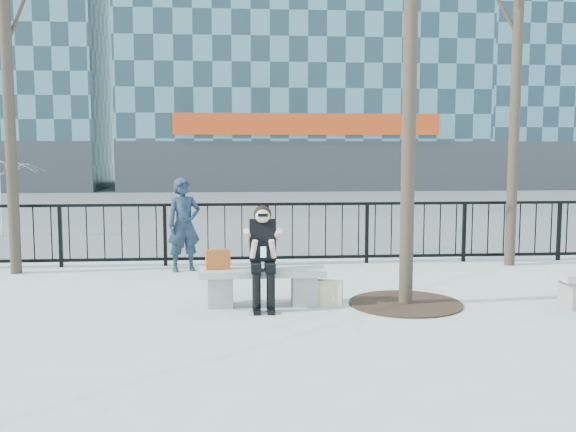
{
  "coord_description": "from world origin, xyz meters",
  "views": [
    {
      "loc": [
        -0.32,
        -8.32,
        2.07
      ],
      "look_at": [
        0.4,
        0.8,
        1.1
      ],
      "focal_mm": 40.0,
      "sensor_mm": 36.0,
      "label": 1
    }
  ],
  "objects": [
    {
      "name": "ground",
      "position": [
        0.0,
        0.0,
        0.0
      ],
      "size": [
        120.0,
        120.0,
        0.0
      ],
      "primitive_type": "plane",
      "color": "gray",
      "rests_on": "ground"
    },
    {
      "name": "seated_woman",
      "position": [
        0.0,
        -0.16,
        0.67
      ],
      "size": [
        0.5,
        0.64,
        1.34
      ],
      "color": "black",
      "rests_on": "ground"
    },
    {
      "name": "handbag",
      "position": [
        -0.58,
        0.02,
        0.62
      ],
      "size": [
        0.33,
        0.19,
        0.26
      ],
      "primitive_type": "cube",
      "rotation": [
        0.0,
        0.0,
        0.13
      ],
      "color": "#A54614",
      "rests_on": "bench_main"
    },
    {
      "name": "shopping_bag",
      "position": [
        0.87,
        -0.11,
        0.17
      ],
      "size": [
        0.38,
        0.22,
        0.34
      ],
      "primitive_type": "cube",
      "rotation": [
        0.0,
        0.0,
        -0.27
      ],
      "color": "beige",
      "rests_on": "ground"
    },
    {
      "name": "street_surface",
      "position": [
        0.0,
        15.0,
        0.0
      ],
      "size": [
        60.0,
        23.0,
        0.01
      ],
      "primitive_type": "cube",
      "color": "#474747",
      "rests_on": "ground"
    },
    {
      "name": "vendor_umbrella",
      "position": [
        -5.83,
        7.0,
        0.94
      ],
      "size": [
        2.13,
        2.17,
        1.88
      ],
      "primitive_type": "imported",
      "rotation": [
        0.0,
        0.0,
        0.04
      ],
      "color": "yellow",
      "rests_on": "ground"
    },
    {
      "name": "standing_man",
      "position": [
        -1.23,
        2.49,
        0.79
      ],
      "size": [
        0.68,
        0.57,
        1.57
      ],
      "primitive_type": "imported",
      "rotation": [
        0.0,
        0.0,
        0.39
      ],
      "color": "black",
      "rests_on": "ground"
    },
    {
      "name": "tree_grate",
      "position": [
        1.9,
        -0.1,
        0.01
      ],
      "size": [
        1.5,
        1.5,
        0.02
      ],
      "primitive_type": "cylinder",
      "color": "black",
      "rests_on": "ground"
    },
    {
      "name": "bench_main",
      "position": [
        0.0,
        0.0,
        0.3
      ],
      "size": [
        1.65,
        0.46,
        0.49
      ],
      "color": "slate",
      "rests_on": "ground"
    },
    {
      "name": "railing",
      "position": [
        0.0,
        3.0,
        0.55
      ],
      "size": [
        14.0,
        0.06,
        1.1
      ],
      "color": "black",
      "rests_on": "ground"
    }
  ]
}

